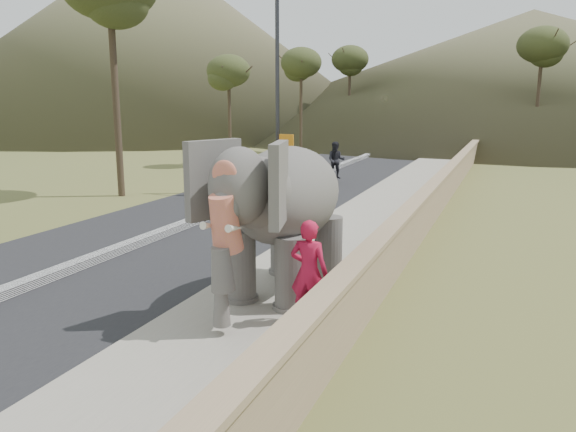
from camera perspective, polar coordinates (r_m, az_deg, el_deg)
The scene contains 11 objects.
road at distance 17.37m, azimuth -9.54°, elevation -0.85°, with size 7.00×120.00×0.03m, color black.
median at distance 17.35m, azimuth -9.55°, elevation -0.54°, with size 0.35×120.00×0.22m, color black.
walkway at distance 15.41m, azimuth 6.57°, elevation -2.15°, with size 3.00×120.00×0.15m, color #9E9687.
parapet at distance 14.97m, azimuth 12.72°, elevation -0.91°, with size 0.30×120.00×1.10m, color tan.
lamppost at distance 22.78m, azimuth -0.35°, elevation 14.58°, with size 1.76×0.36×8.00m.
signboard at distance 22.52m, azimuth -0.16°, elevation 6.38°, with size 0.60×0.08×2.40m.
hill_left at distance 73.08m, azimuth -13.95°, elevation 17.15°, with size 60.00×60.00×22.00m, color brown.
hill_far at distance 74.53m, azimuth 23.28°, elevation 13.36°, with size 80.00×80.00×14.00m, color brown.
elephant_and_man at distance 10.58m, azimuth -0.09°, elevation -0.05°, with size 2.39×4.14×2.92m.
motorcyclist at distance 25.47m, azimuth 4.20°, elevation 4.94°, with size 1.52×1.89×1.91m.
trees at distance 34.00m, azimuth 15.54°, elevation 11.86°, with size 47.84×43.38×9.53m.
Camera 1 is at (3.87, -4.45, 3.77)m, focal length 35.00 mm.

